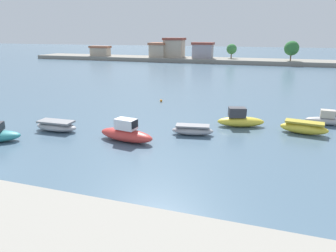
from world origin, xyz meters
name	(u,v)px	position (x,y,z in m)	size (l,w,h in m)	color
moored_boat_2	(56,126)	(-0.24, 10.09, 0.48)	(4.29, 1.76, 1.00)	#9E9EA3
moored_boat_3	(126,133)	(7.41, 9.53, 0.71)	(5.40, 2.43, 2.00)	#C63833
moored_boat_4	(193,130)	(12.48, 13.00, 0.44)	(4.01, 1.98, 0.93)	#9E9EA3
moored_boat_5	(240,120)	(16.38, 17.04, 0.70)	(4.85, 2.58, 1.94)	yellow
moored_boat_6	(304,128)	(22.28, 16.55, 0.56)	(4.36, 1.99, 1.18)	yellow
moored_boat_7	(326,120)	(24.73, 20.41, 0.54)	(4.01, 1.49, 1.55)	#9E9EA3
mooring_buoy_0	(161,101)	(5.09, 25.33, 0.17)	(0.35, 0.35, 0.35)	orange
distant_shoreline	(209,57)	(0.27, 85.17, 1.64)	(121.87, 11.28, 7.39)	gray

